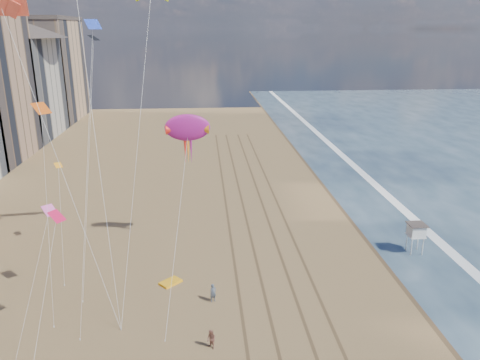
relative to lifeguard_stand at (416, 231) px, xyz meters
name	(u,v)px	position (x,y,z in m)	size (l,w,h in m)	color
wet_sand	(374,211)	(0.03, 12.59, -2.67)	(260.00, 260.00, 0.00)	#42301E
foam	(404,210)	(4.23, 12.59, -2.67)	(260.00, 260.00, 0.00)	white
tracks	(265,247)	(-16.42, 2.59, -2.66)	(7.68, 120.00, 0.01)	brown
lifeguard_stand	(416,231)	(0.00, 0.00, 0.00)	(1.92, 1.92, 3.46)	white
grounded_kite	(171,282)	(-26.72, -4.51, -2.56)	(2.02, 1.29, 0.23)	#FFAC15
show_kite	(187,128)	(-24.81, 3.69, 11.12)	(4.66, 9.15, 21.55)	#9C187B
kite_flyer_a	(213,293)	(-22.61, -8.05, -1.79)	(0.64, 0.42, 1.76)	#4F5965
kite_flyer_b	(211,339)	(-22.92, -14.67, -1.86)	(0.79, 0.61, 1.62)	#8C5747
small_kites	(63,120)	(-35.22, -4.28, 13.59)	(8.31, 18.14, 16.40)	#FF9F1A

